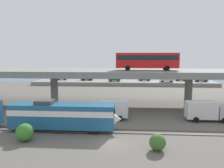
{
  "coord_description": "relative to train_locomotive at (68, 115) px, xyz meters",
  "views": [
    {
      "loc": [
        1.73,
        -25.65,
        10.16
      ],
      "look_at": [
        -1.44,
        17.63,
        4.78
      ],
      "focal_mm": 36.54,
      "sensor_mm": 36.0,
      "label": 1
    }
  ],
  "objects": [
    {
      "name": "parked_car_4",
      "position": [
        -6.93,
        52.29,
        -0.18
      ],
      "size": [
        4.31,
        1.96,
        1.5
      ],
      "rotation": [
        0.0,
        0.0,
        3.14
      ],
      "color": "black",
      "rests_on": "pier_parking_lot"
    },
    {
      "name": "shrub_left",
      "position": [
        -4.11,
        -4.17,
        -1.13
      ],
      "size": [
        2.13,
        2.13,
        2.13
      ],
      "primitive_type": "sphere",
      "color": "#37792E",
      "rests_on": "ground_plane"
    },
    {
      "name": "rail_strip_near",
      "position": [
        6.5,
        -0.75,
        -2.13
      ],
      "size": [
        110.0,
        0.12,
        0.12
      ],
      "primitive_type": "cube",
      "color": "#59544C",
      "rests_on": "ground_plane"
    },
    {
      "name": "ground_plane",
      "position": [
        6.5,
        -4.0,
        -2.19
      ],
      "size": [
        260.0,
        260.0,
        0.0
      ],
      "primitive_type": "plane",
      "color": "#605B54"
    },
    {
      "name": "highway_overpass",
      "position": [
        6.5,
        16.0,
        4.41
      ],
      "size": [
        96.0,
        12.89,
        7.33
      ],
      "color": "gray",
      "rests_on": "ground_plane"
    },
    {
      "name": "parked_car_6",
      "position": [
        27.02,
        53.38,
        -0.18
      ],
      "size": [
        4.2,
        1.99,
        1.5
      ],
      "color": "black",
      "rests_on": "pier_parking_lot"
    },
    {
      "name": "harbor_water",
      "position": [
        6.5,
        74.0,
        -2.19
      ],
      "size": [
        140.0,
        36.0,
        0.01
      ],
      "primitive_type": "cube",
      "color": "#385B7A",
      "rests_on": "ground_plane"
    },
    {
      "name": "shrub_right",
      "position": [
        11.4,
        -5.8,
        -1.29
      ],
      "size": [
        1.81,
        1.81,
        1.81
      ],
      "primitive_type": "sphere",
      "color": "#40672C",
      "rests_on": "ground_plane"
    },
    {
      "name": "transit_bus_on_overpass",
      "position": [
        11.77,
        15.27,
        7.2
      ],
      "size": [
        12.0,
        2.68,
        3.4
      ],
      "color": "red",
      "rests_on": "highway_overpass"
    },
    {
      "name": "parked_car_1",
      "position": [
        -16.65,
        53.44,
        -0.18
      ],
      "size": [
        4.1,
        1.87,
        1.5
      ],
      "rotation": [
        0.0,
        0.0,
        3.14
      ],
      "color": "#515459",
      "rests_on": "pier_parking_lot"
    },
    {
      "name": "parked_car_3",
      "position": [
        21.13,
        48.59,
        -0.17
      ],
      "size": [
        4.6,
        1.97,
        1.5
      ],
      "rotation": [
        0.0,
        0.0,
        3.14
      ],
      "color": "#B7B7BC",
      "rests_on": "pier_parking_lot"
    },
    {
      "name": "service_truck_west",
      "position": [
        20.47,
        6.17,
        -0.56
      ],
      "size": [
        6.8,
        2.46,
        3.04
      ],
      "color": "#B7B7BC",
      "rests_on": "ground_plane"
    },
    {
      "name": "parked_car_5",
      "position": [
        13.87,
        52.54,
        -0.18
      ],
      "size": [
        4.27,
        1.87,
        1.5
      ],
      "color": "navy",
      "rests_on": "pier_parking_lot"
    },
    {
      "name": "service_truck_east",
      "position": [
        5.01,
        6.17,
        -0.56
      ],
      "size": [
        6.8,
        2.46,
        3.04
      ],
      "rotation": [
        0.0,
        0.0,
        3.14
      ],
      "color": "#515459",
      "rests_on": "ground_plane"
    },
    {
      "name": "parked_car_2",
      "position": [
        33.26,
        50.85,
        -0.17
      ],
      "size": [
        4.4,
        1.99,
        1.5
      ],
      "color": "#515459",
      "rests_on": "pier_parking_lot"
    },
    {
      "name": "pier_parking_lot",
      "position": [
        6.5,
        51.0,
        -1.57
      ],
      "size": [
        63.9,
        10.09,
        1.24
      ],
      "primitive_type": "cube",
      "color": "gray",
      "rests_on": "ground_plane"
    },
    {
      "name": "rail_strip_far",
      "position": [
        6.5,
        0.75,
        -2.13
      ],
      "size": [
        110.0,
        0.12,
        0.12
      ],
      "primitive_type": "cube",
      "color": "#59544C",
      "rests_on": "ground_plane"
    },
    {
      "name": "train_locomotive",
      "position": [
        0.0,
        0.0,
        0.0
      ],
      "size": [
        15.15,
        3.04,
        4.18
      ],
      "color": "#1E5984",
      "rests_on": "ground_plane"
    },
    {
      "name": "parked_car_0",
      "position": [
        3.33,
        49.83,
        -0.18
      ],
      "size": [
        4.14,
        1.93,
        1.5
      ],
      "rotation": [
        0.0,
        0.0,
        3.14
      ],
      "color": "#0C4C26",
      "rests_on": "pier_parking_lot"
    }
  ]
}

